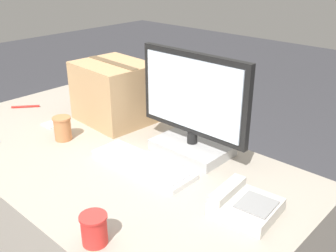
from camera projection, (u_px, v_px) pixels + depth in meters
The scene contains 9 objects.
office_desk at pixel (105, 223), 1.84m from camera, with size 1.80×0.90×0.75m.
monitor at pixel (193, 113), 1.62m from camera, with size 0.53×0.21×0.43m.
keyboard at pixel (142, 164), 1.57m from camera, with size 0.46×0.15×0.03m.
desk_phone at pixel (244, 205), 1.29m from camera, with size 0.21×0.21×0.08m.
paper_cup_left at pixel (63, 128), 1.78m from camera, with size 0.08×0.08×0.11m.
paper_cup_right at pixel (94, 229), 1.14m from camera, with size 0.08×0.08×0.10m.
cardboard_box at pixel (114, 92), 1.96m from camera, with size 0.38×0.32×0.30m.
pen_marker at pixel (26, 107), 2.17m from camera, with size 0.10×0.12×0.01m.
sticky_note_pad at pixel (53, 124), 1.96m from camera, with size 0.08×0.08×0.01m.
Camera 1 is at (1.23, -0.90, 1.53)m, focal length 42.00 mm.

